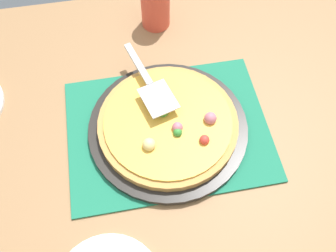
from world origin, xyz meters
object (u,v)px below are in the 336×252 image
Objects in this scene: pizza_pan at (168,127)px; pizza at (168,123)px; cup_near at (155,7)px; pizza_server at (150,84)px.

pizza is at bearing -49.34° from pizza_pan.
pizza is 0.36m from cup_near.
pizza_server is at bearing 106.39° from pizza.
pizza_pan is 3.17× the size of cup_near.
pizza_pan is at bearing 130.66° from pizza.
pizza is at bearing -94.57° from cup_near.
pizza_pan is at bearing -94.68° from cup_near.
pizza_server is (-0.06, -0.27, 0.01)m from cup_near.
pizza_server is at bearing -102.02° from cup_near.
pizza_pan is 1.63× the size of pizza_server.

